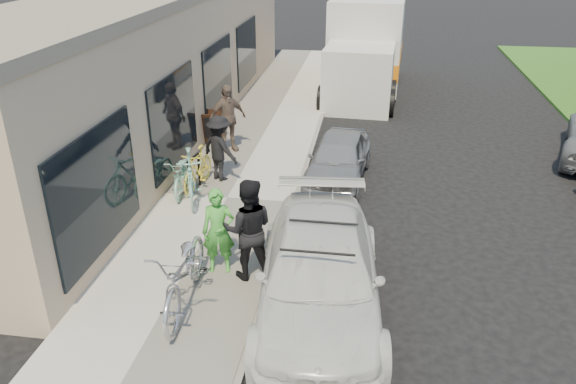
{
  "coord_description": "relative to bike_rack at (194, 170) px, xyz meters",
  "views": [
    {
      "loc": [
        1.12,
        -8.21,
        5.76
      ],
      "look_at": [
        -0.38,
        1.62,
        1.05
      ],
      "focal_mm": 35.0,
      "sensor_mm": 36.0,
      "label": 1
    }
  ],
  "objects": [
    {
      "name": "cruiser_bike_b",
      "position": [
        -0.26,
        -0.12,
        -0.07
      ],
      "size": [
        0.85,
        1.75,
        0.88
      ],
      "primitive_type": "imported",
      "rotation": [
        0.0,
        0.0,
        0.16
      ],
      "color": "#85C6B1",
      "rests_on": "sidewalk"
    },
    {
      "name": "storefront",
      "position": [
        -2.4,
        4.69,
        1.47
      ],
      "size": [
        3.6,
        20.0,
        4.22
      ],
      "color": "tan",
      "rests_on": "ground"
    },
    {
      "name": "ground",
      "position": [
        2.85,
        -3.3,
        -0.66
      ],
      "size": [
        120.0,
        120.0,
        0.0
      ],
      "primitive_type": "plane",
      "color": "black",
      "rests_on": "ground"
    },
    {
      "name": "woman_rider",
      "position": [
        1.47,
        -3.22,
        0.28
      ],
      "size": [
        0.63,
        0.48,
        1.58
      ],
      "primitive_type": "imported",
      "rotation": [
        0.0,
        0.0,
        0.18
      ],
      "color": "green",
      "rests_on": "sidewalk"
    },
    {
      "name": "bike_rack",
      "position": [
        0.0,
        0.0,
        0.0
      ],
      "size": [
        0.13,
        0.59,
        0.84
      ],
      "rotation": [
        0.0,
        0.0,
        -0.13
      ],
      "color": "black",
      "rests_on": "sidewalk"
    },
    {
      "name": "man_standing",
      "position": [
        2.03,
        -3.31,
        0.42
      ],
      "size": [
        1.01,
        0.86,
        1.85
      ],
      "primitive_type": "imported",
      "rotation": [
        0.0,
        0.0,
        3.33
      ],
      "color": "black",
      "rests_on": "sidewalk"
    },
    {
      "name": "curb",
      "position": [
        2.4,
        -0.3,
        -0.59
      ],
      "size": [
        0.12,
        34.0,
        0.13
      ],
      "primitive_type": "cube",
      "color": "gray",
      "rests_on": "ground"
    },
    {
      "name": "sandwich_board",
      "position": [
        -0.43,
        3.16,
        -0.04
      ],
      "size": [
        0.65,
        0.66,
        0.91
      ],
      "rotation": [
        0.0,
        0.0,
        0.2
      ],
      "color": "black",
      "rests_on": "sidewalk"
    },
    {
      "name": "sidewalk",
      "position": [
        0.85,
        -0.3,
        -0.58
      ],
      "size": [
        3.0,
        34.0,
        0.15
      ],
      "primitive_type": "cube",
      "color": "#B4AEA2",
      "rests_on": "ground"
    },
    {
      "name": "sedan_white",
      "position": [
        3.32,
        -3.94,
        0.05
      ],
      "size": [
        2.4,
        5.01,
        1.45
      ],
      "rotation": [
        0.0,
        0.0,
        0.09
      ],
      "color": "silver",
      "rests_on": "ground"
    },
    {
      "name": "bystander_a",
      "position": [
        0.44,
        0.7,
        0.3
      ],
      "size": [
        1.2,
        1.05,
        1.61
      ],
      "primitive_type": "imported",
      "rotation": [
        0.0,
        0.0,
        2.59
      ],
      "color": "black",
      "rests_on": "sidewalk"
    },
    {
      "name": "cruiser_bike_c",
      "position": [
        0.04,
        0.15,
        -0.03
      ],
      "size": [
        0.61,
        1.64,
        0.96
      ],
      "primitive_type": "imported",
      "rotation": [
        0.0,
        0.0,
        -0.1
      ],
      "color": "yellow",
      "rests_on": "sidewalk"
    },
    {
      "name": "moving_truck",
      "position": [
        3.64,
        10.31,
        0.86
      ],
      "size": [
        2.96,
        7.06,
        3.41
      ],
      "rotation": [
        0.0,
        0.0,
        -0.05
      ],
      "color": "beige",
      "rests_on": "ground"
    },
    {
      "name": "tandem_bike",
      "position": [
        1.21,
        -4.3,
        0.11
      ],
      "size": [
        0.98,
        2.4,
        1.23
      ],
      "primitive_type": "imported",
      "rotation": [
        0.0,
        0.0,
        0.07
      ],
      "color": "#B3B3B5",
      "rests_on": "sidewalk"
    },
    {
      "name": "cruiser_bike_a",
      "position": [
        0.07,
        -0.51,
        0.05
      ],
      "size": [
        1.1,
        1.93,
        1.12
      ],
      "primitive_type": "imported",
      "rotation": [
        0.0,
        0.0,
        0.33
      ],
      "color": "#85C6B1",
      "rests_on": "sidewalk"
    },
    {
      "name": "bystander_b",
      "position": [
        0.15,
        2.62,
        0.42
      ],
      "size": [
        1.11,
        1.05,
        1.84
      ],
      "primitive_type": "imported",
      "rotation": [
        0.0,
        0.0,
        0.71
      ],
      "color": "brown",
      "rests_on": "sidewalk"
    },
    {
      "name": "sedan_silver",
      "position": [
        3.26,
        1.4,
        -0.08
      ],
      "size": [
        1.66,
        3.52,
        1.16
      ],
      "primitive_type": "imported",
      "rotation": [
        0.0,
        0.0,
        -0.09
      ],
      "color": "gray",
      "rests_on": "ground"
    }
  ]
}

